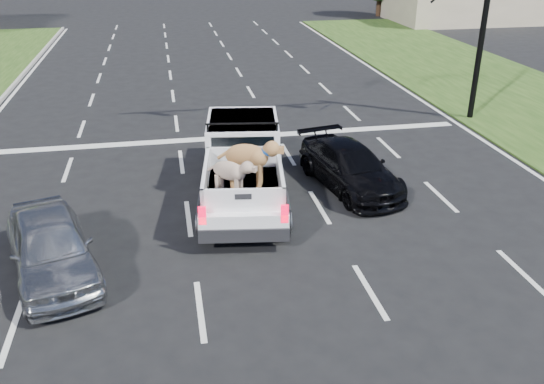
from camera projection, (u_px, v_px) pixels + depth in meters
The scene contains 5 objects.
ground at pixel (287, 301), 11.60m from camera, with size 160.00×160.00×0.00m, color black.
road_markings at pixel (242, 175), 17.44m from camera, with size 17.75×60.00×0.01m.
pickup_truck at pixel (243, 164), 15.52m from camera, with size 2.85×6.00×2.16m.
silver_sedan at pixel (51, 247), 12.20m from camera, with size 1.61×4.01×1.37m, color #A2A4A9.
black_coupe at pixel (350, 167), 16.42m from camera, with size 1.71×4.22×1.22m, color black.
Camera 1 is at (-2.10, -9.37, 6.87)m, focal length 38.00 mm.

